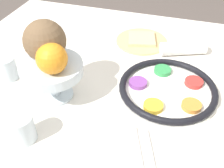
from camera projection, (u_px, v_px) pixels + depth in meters
The scene contains 12 objects.
dining_table at pixel (142, 152), 1.08m from camera, with size 1.44×0.98×0.75m.
seder_plate at pixel (168, 89), 0.79m from camera, with size 0.29×0.29×0.03m.
fruit_stand at pixel (52, 72), 0.73m from camera, with size 0.18×0.18×0.12m.
orange_fruit at pixel (52, 59), 0.67m from camera, with size 0.08×0.08×0.08m.
coconut at pixel (45, 41), 0.70m from camera, with size 0.12×0.12×0.12m.
bread_plate at pixel (142, 40), 1.03m from camera, with size 0.20×0.20×0.02m.
napkin_roll at pixel (183, 48), 0.95m from camera, with size 0.17×0.11×0.05m.
cup_near at pixel (22, 128), 0.64m from camera, with size 0.06×0.06×0.08m.
cup_mid at pixel (7, 68), 0.83m from camera, with size 0.06×0.06×0.08m.
fork_left at pixel (149, 157), 0.62m from camera, with size 0.07×0.16×0.01m.
fork_right at pixel (137, 153), 0.63m from camera, with size 0.08×0.16×0.01m.
spoon at pixel (176, 46), 1.00m from camera, with size 0.15×0.02×0.01m.
Camera 1 is at (-0.07, 0.66, 1.29)m, focal length 42.00 mm.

